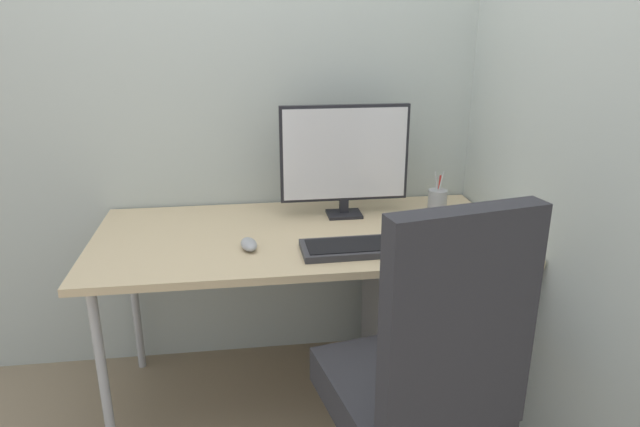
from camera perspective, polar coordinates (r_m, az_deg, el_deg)
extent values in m
plane|color=gray|center=(2.56, -1.61, -17.63)|extent=(8.00, 8.00, 0.00)
cube|color=#B7C1BC|center=(2.47, -3.03, 15.99)|extent=(3.09, 0.04, 2.80)
cube|color=#B7C1BC|center=(2.11, 22.34, 14.12)|extent=(0.04, 2.28, 2.80)
cube|color=#D1B78C|center=(2.21, -1.78, -2.21)|extent=(1.59, 0.77, 0.03)
cylinder|color=#B2B5BA|center=(2.15, -20.82, -15.39)|extent=(0.03, 0.03, 0.72)
cylinder|color=#B2B5BA|center=(2.29, 17.90, -12.78)|extent=(0.03, 0.03, 0.72)
cylinder|color=#B2B5BA|center=(2.68, -18.06, -7.89)|extent=(0.03, 0.03, 0.72)
cylinder|color=#B2B5BA|center=(2.79, 12.49, -6.24)|extent=(0.03, 0.03, 0.72)
cube|color=#2D2D33|center=(1.80, 8.51, -17.35)|extent=(0.53, 0.56, 0.12)
cube|color=#2D2D33|center=(1.44, 13.71, -10.95)|extent=(0.40, 0.15, 0.60)
cube|color=slate|center=(2.49, 10.81, -10.27)|extent=(0.47, 0.53, 0.65)
cube|color=#262628|center=(2.21, 13.21, -10.65)|extent=(0.23, 0.01, 0.02)
cube|color=black|center=(2.38, 2.43, -0.06)|extent=(0.14, 0.11, 0.01)
cube|color=black|center=(2.38, 2.40, 0.90)|extent=(0.04, 0.02, 0.07)
cube|color=black|center=(2.32, 2.47, 6.02)|extent=(0.53, 0.02, 0.39)
cube|color=silver|center=(2.31, 2.53, 5.94)|extent=(0.50, 0.01, 0.37)
cube|color=#333338|center=(2.04, 4.81, -3.36)|extent=(0.48, 0.19, 0.02)
cube|color=black|center=(2.03, 4.82, -3.02)|extent=(0.44, 0.15, 0.00)
ellipsoid|color=#9EA0A5|center=(2.05, -7.12, -3.07)|extent=(0.07, 0.11, 0.04)
cylinder|color=#9EA0A5|center=(2.48, 11.65, 1.30)|extent=(0.08, 0.08, 0.09)
cylinder|color=silver|center=(2.46, 11.57, 2.71)|extent=(0.03, 0.01, 0.13)
cylinder|color=silver|center=(2.47, 11.92, 2.72)|extent=(0.03, 0.01, 0.13)
torus|color=#3FAD59|center=(2.48, 11.67, 1.52)|extent=(0.03, 0.04, 0.01)
cylinder|color=red|center=(2.49, 11.80, 2.36)|extent=(0.02, 0.02, 0.12)
cube|color=silver|center=(2.29, 14.15, -1.27)|extent=(0.21, 0.27, 0.03)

